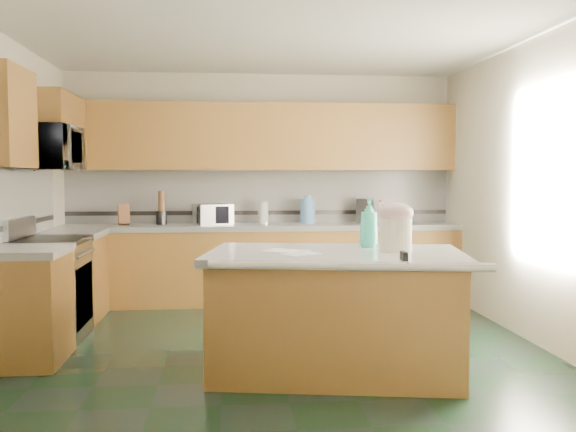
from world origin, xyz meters
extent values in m
plane|color=black|center=(0.00, 0.00, 0.00)|extent=(4.60, 4.60, 0.00)
plane|color=white|center=(0.00, 0.00, 2.70)|extent=(4.60, 4.60, 0.00)
cube|color=beige|center=(0.00, 2.32, 1.35)|extent=(4.60, 0.04, 2.70)
cube|color=beige|center=(0.00, -2.32, 1.35)|extent=(4.60, 0.04, 2.70)
cube|color=beige|center=(2.32, 0.00, 1.35)|extent=(0.04, 4.60, 2.70)
cube|color=#513415|center=(0.00, 2.00, 0.43)|extent=(4.60, 0.60, 0.86)
cube|color=white|center=(0.00, 2.00, 0.89)|extent=(4.60, 0.64, 0.06)
cube|color=#513415|center=(0.00, 2.13, 1.94)|extent=(4.60, 0.33, 0.78)
cube|color=silver|center=(0.00, 2.29, 1.24)|extent=(4.60, 0.02, 0.63)
cube|color=black|center=(0.00, 2.28, 1.04)|extent=(4.60, 0.01, 0.05)
cube|color=#513415|center=(-2.00, 1.29, 0.43)|extent=(0.60, 0.82, 0.86)
cube|color=white|center=(-2.00, 1.29, 0.89)|extent=(0.64, 0.82, 0.06)
cube|color=#513415|center=(-2.00, -0.24, 0.43)|extent=(0.60, 0.72, 0.86)
cube|color=white|center=(-2.00, -0.24, 0.89)|extent=(0.64, 0.72, 0.06)
cube|color=silver|center=(-2.29, 0.55, 1.24)|extent=(0.02, 2.30, 0.63)
cube|color=black|center=(-2.28, 0.55, 1.04)|extent=(0.01, 2.30, 0.05)
cube|color=#513415|center=(-2.13, 1.42, 1.94)|extent=(0.33, 1.09, 0.78)
cube|color=#513415|center=(-2.13, -0.24, 1.94)|extent=(0.33, 0.72, 0.78)
cube|color=#B7B7BC|center=(-2.00, 0.50, 0.44)|extent=(0.60, 0.76, 0.88)
cube|color=black|center=(-1.71, 0.50, 0.40)|extent=(0.02, 0.68, 0.55)
cube|color=black|center=(-2.00, 0.50, 0.90)|extent=(0.62, 0.78, 0.04)
cylinder|color=#B7B7BC|center=(-1.68, 0.50, 0.78)|extent=(0.02, 0.66, 0.02)
cube|color=#B7B7BC|center=(-2.26, 0.50, 1.02)|extent=(0.06, 0.76, 0.18)
imported|color=#B7B7BC|center=(-2.00, 0.50, 1.73)|extent=(0.50, 0.73, 0.41)
cube|color=#513415|center=(0.40, -0.72, 0.43)|extent=(1.94, 1.32, 0.86)
cube|color=white|center=(0.40, -0.72, 0.89)|extent=(2.06, 1.43, 0.06)
cylinder|color=white|center=(0.40, -1.28, 0.89)|extent=(1.87, 0.39, 0.06)
cylinder|color=silver|center=(0.85, -0.77, 1.04)|extent=(0.25, 0.25, 0.25)
ellipsoid|color=#C7999F|center=(0.85, -0.77, 1.21)|extent=(0.26, 0.26, 0.16)
cylinder|color=tan|center=(0.85, -0.77, 1.26)|extent=(0.09, 0.03, 0.03)
sphere|color=tan|center=(0.81, -0.77, 1.26)|extent=(0.05, 0.05, 0.05)
sphere|color=tan|center=(0.90, -0.77, 1.26)|extent=(0.05, 0.05, 0.05)
imported|color=#39BEA4|center=(0.72, -0.44, 1.11)|extent=(0.17, 0.17, 0.39)
cube|color=white|center=(0.14, -0.87, 0.92)|extent=(0.32, 0.30, 0.00)
cube|color=white|center=(0.04, -0.66, 0.92)|extent=(0.39, 0.36, 0.00)
cube|color=black|center=(0.78, -1.26, 0.93)|extent=(0.04, 0.11, 0.10)
cylinder|color=black|center=(0.78, -1.33, 0.91)|extent=(0.02, 0.08, 0.02)
cube|color=#472814|center=(-1.58, 2.05, 1.04)|extent=(0.16, 0.20, 0.25)
cylinder|color=black|center=(-1.16, 2.08, 1.00)|extent=(0.13, 0.13, 0.16)
cylinder|color=#472814|center=(-1.16, 2.08, 1.19)|extent=(0.07, 0.07, 0.23)
cube|color=#B7B7BC|center=(-0.56, 2.05, 1.04)|extent=(0.48, 0.41, 0.24)
cube|color=black|center=(-0.56, 1.92, 1.04)|extent=(0.37, 0.01, 0.20)
cylinder|color=white|center=(0.02, 2.10, 1.05)|extent=(0.12, 0.12, 0.26)
cylinder|color=#B7B7BC|center=(0.02, 2.10, 0.93)|extent=(0.18, 0.18, 0.01)
cylinder|color=#4E79B4|center=(0.55, 2.06, 1.07)|extent=(0.18, 0.18, 0.29)
cylinder|color=#4E79B4|center=(0.55, 2.06, 1.23)|extent=(0.08, 0.08, 0.04)
cube|color=black|center=(1.24, 2.08, 1.07)|extent=(0.23, 0.24, 0.29)
cylinder|color=black|center=(1.24, 2.04, 0.98)|extent=(0.12, 0.12, 0.12)
imported|color=white|center=(1.42, 2.05, 1.04)|extent=(0.16, 0.16, 0.25)
cylinder|color=red|center=(1.42, 2.05, 1.18)|extent=(0.02, 0.02, 0.03)
cube|color=white|center=(2.29, -0.20, 1.50)|extent=(0.02, 1.40, 1.10)
camera|label=1|loc=(-0.40, -5.43, 1.49)|focal=40.00mm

